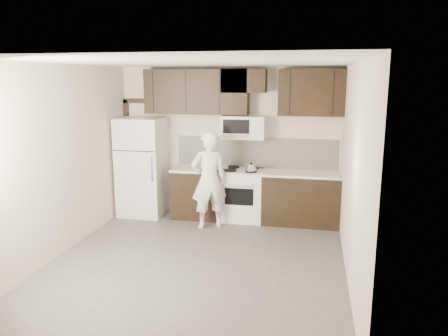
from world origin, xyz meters
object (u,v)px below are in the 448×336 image
(person, at_px, (209,180))
(stove, at_px, (242,194))
(microwave, at_px, (244,127))
(refrigerator, at_px, (142,167))

(person, bearing_deg, stove, -158.19)
(microwave, bearing_deg, person, -125.51)
(microwave, bearing_deg, stove, -89.90)
(stove, bearing_deg, microwave, 90.10)
(microwave, relative_size, refrigerator, 0.42)
(stove, distance_m, person, 0.81)
(stove, xyz_separation_m, person, (-0.47, -0.54, 0.36))
(stove, height_order, microwave, microwave)
(microwave, bearing_deg, refrigerator, -174.85)
(refrigerator, bearing_deg, person, -19.77)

